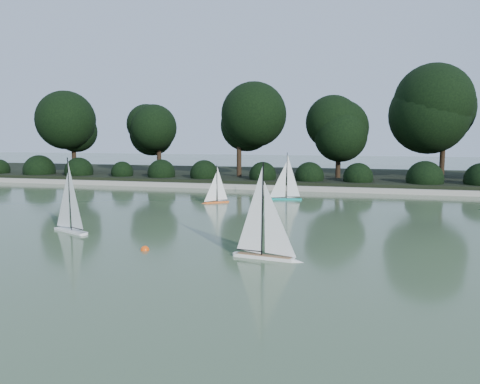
# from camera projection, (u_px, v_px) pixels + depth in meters

# --- Properties ---
(ground) EXTENTS (80.00, 80.00, 0.00)m
(ground) POSITION_uv_depth(u_px,v_px,m) (245.00, 249.00, 8.24)
(ground) COLOR #364529
(ground) RESTS_ON ground
(pond_coping) EXTENTS (40.00, 0.35, 0.18)m
(pond_coping) POSITION_uv_depth(u_px,v_px,m) (306.00, 188.00, 16.87)
(pond_coping) COLOR gray
(pond_coping) RESTS_ON ground
(far_bank) EXTENTS (40.00, 8.00, 0.30)m
(far_bank) POSITION_uv_depth(u_px,v_px,m) (317.00, 177.00, 20.71)
(far_bank) COLOR black
(far_bank) RESTS_ON ground
(tree_line) EXTENTS (26.31, 3.93, 4.39)m
(tree_line) POSITION_uv_depth(u_px,v_px,m) (345.00, 119.00, 18.59)
(tree_line) COLOR black
(tree_line) RESTS_ON ground
(shrub_hedge) EXTENTS (29.10, 1.10, 1.10)m
(shrub_hedge) POSITION_uv_depth(u_px,v_px,m) (309.00, 176.00, 17.69)
(shrub_hedge) COLOR black
(shrub_hedge) RESTS_ON ground
(sailboat_white_a) EXTENTS (1.15, 0.65, 1.64)m
(sailboat_white_a) POSITION_uv_depth(u_px,v_px,m) (68.00, 219.00, 9.71)
(sailboat_white_a) COLOR white
(sailboat_white_a) RESTS_ON ground
(sailboat_white_b) EXTENTS (1.22, 0.36, 1.66)m
(sailboat_white_b) POSITION_uv_depth(u_px,v_px,m) (270.00, 243.00, 7.53)
(sailboat_white_b) COLOR white
(sailboat_white_b) RESTS_ON ground
(sailboat_orange) EXTENTS (0.76, 0.64, 1.21)m
(sailboat_orange) POSITION_uv_depth(u_px,v_px,m) (214.00, 197.00, 13.85)
(sailboat_orange) COLOR orange
(sailboat_orange) RESTS_ON ground
(sailboat_teal) EXTENTS (1.15, 0.38, 1.56)m
(sailboat_teal) POSITION_uv_depth(u_px,v_px,m) (283.00, 192.00, 14.53)
(sailboat_teal) COLOR teal
(sailboat_teal) RESTS_ON ground
(race_buoy) EXTENTS (0.15, 0.15, 0.15)m
(race_buoy) POSITION_uv_depth(u_px,v_px,m) (145.00, 250.00, 8.14)
(race_buoy) COLOR #FF4F0D
(race_buoy) RESTS_ON ground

